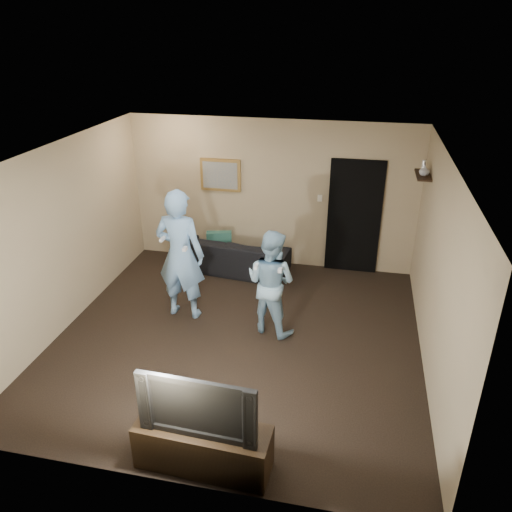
% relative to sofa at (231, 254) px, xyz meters
% --- Properties ---
extents(ground, '(5.00, 5.00, 0.00)m').
position_rel_sofa_xyz_m(ground, '(0.63, -2.06, -0.30)').
color(ground, black).
rests_on(ground, ground).
extents(ceiling, '(5.00, 5.00, 0.04)m').
position_rel_sofa_xyz_m(ceiling, '(0.63, -2.06, 2.30)').
color(ceiling, silver).
rests_on(ceiling, wall_back).
extents(wall_back, '(5.00, 0.04, 2.60)m').
position_rel_sofa_xyz_m(wall_back, '(0.63, 0.44, 1.00)').
color(wall_back, tan).
rests_on(wall_back, ground).
extents(wall_front, '(5.00, 0.04, 2.60)m').
position_rel_sofa_xyz_m(wall_front, '(0.63, -4.56, 1.00)').
color(wall_front, tan).
rests_on(wall_front, ground).
extents(wall_left, '(0.04, 5.00, 2.60)m').
position_rel_sofa_xyz_m(wall_left, '(-1.87, -2.06, 1.00)').
color(wall_left, tan).
rests_on(wall_left, ground).
extents(wall_right, '(0.04, 5.00, 2.60)m').
position_rel_sofa_xyz_m(wall_right, '(3.13, -2.06, 1.00)').
color(wall_right, tan).
rests_on(wall_right, ground).
extents(sofa, '(2.11, 1.03, 0.59)m').
position_rel_sofa_xyz_m(sofa, '(0.00, 0.00, 0.00)').
color(sofa, black).
rests_on(sofa, ground).
extents(throw_pillow, '(0.46, 0.24, 0.44)m').
position_rel_sofa_xyz_m(throw_pillow, '(-0.20, 0.00, 0.18)').
color(throw_pillow, '#184940').
rests_on(throw_pillow, sofa).
extents(painting_frame, '(0.72, 0.05, 0.57)m').
position_rel_sofa_xyz_m(painting_frame, '(-0.27, 0.42, 1.30)').
color(painting_frame, olive).
rests_on(painting_frame, wall_back).
extents(painting_canvas, '(0.62, 0.01, 0.47)m').
position_rel_sofa_xyz_m(painting_canvas, '(-0.27, 0.39, 1.30)').
color(painting_canvas, slate).
rests_on(painting_canvas, painting_frame).
extents(doorway, '(0.90, 0.06, 2.00)m').
position_rel_sofa_xyz_m(doorway, '(2.08, 0.41, 0.70)').
color(doorway, black).
rests_on(doorway, ground).
extents(light_switch, '(0.08, 0.02, 0.12)m').
position_rel_sofa_xyz_m(light_switch, '(1.48, 0.42, 1.00)').
color(light_switch, silver).
rests_on(light_switch, wall_back).
extents(wall_shelf, '(0.20, 0.60, 0.03)m').
position_rel_sofa_xyz_m(wall_shelf, '(3.02, -0.26, 1.69)').
color(wall_shelf, black).
rests_on(wall_shelf, wall_right).
extents(shelf_vase, '(0.17, 0.17, 0.16)m').
position_rel_sofa_xyz_m(shelf_vase, '(3.02, -0.34, 1.79)').
color(shelf_vase, '#A5A5AA').
rests_on(shelf_vase, wall_shelf).
extents(shelf_figurine, '(0.06, 0.06, 0.18)m').
position_rel_sofa_xyz_m(shelf_figurine, '(3.02, -0.17, 1.80)').
color(shelf_figurine, silver).
rests_on(shelf_figurine, wall_shelf).
extents(tv_console, '(1.36, 0.49, 0.48)m').
position_rel_sofa_xyz_m(tv_console, '(0.84, -4.29, -0.05)').
color(tv_console, black).
rests_on(tv_console, ground).
extents(television, '(1.16, 0.20, 0.67)m').
position_rel_sofa_xyz_m(television, '(0.84, -4.29, 0.53)').
color(television, black).
rests_on(television, tv_console).
extents(wii_player_left, '(0.75, 0.55, 1.97)m').
position_rel_sofa_xyz_m(wii_player_left, '(-0.32, -1.61, 0.69)').
color(wii_player_left, '#7BA8D6').
rests_on(wii_player_left, ground).
extents(wii_player_right, '(0.91, 0.81, 1.53)m').
position_rel_sofa_xyz_m(wii_player_right, '(1.04, -1.75, 0.47)').
color(wii_player_right, '#8AB2CA').
rests_on(wii_player_right, ground).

